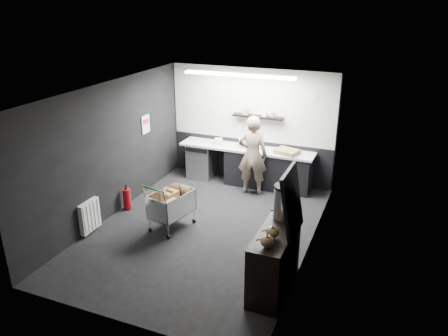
% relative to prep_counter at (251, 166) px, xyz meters
% --- Properties ---
extents(floor, '(5.50, 5.50, 0.00)m').
position_rel_prep_counter_xyz_m(floor, '(-0.14, -2.42, -0.46)').
color(floor, black).
rests_on(floor, ground).
extents(ceiling, '(5.50, 5.50, 0.00)m').
position_rel_prep_counter_xyz_m(ceiling, '(-0.14, -2.42, 2.24)').
color(ceiling, silver).
rests_on(ceiling, wall_back).
extents(wall_back, '(5.50, 0.00, 5.50)m').
position_rel_prep_counter_xyz_m(wall_back, '(-0.14, 0.33, 0.89)').
color(wall_back, black).
rests_on(wall_back, floor).
extents(wall_front, '(5.50, 0.00, 5.50)m').
position_rel_prep_counter_xyz_m(wall_front, '(-0.14, -5.17, 0.89)').
color(wall_front, black).
rests_on(wall_front, floor).
extents(wall_left, '(0.00, 5.50, 5.50)m').
position_rel_prep_counter_xyz_m(wall_left, '(-2.14, -2.42, 0.89)').
color(wall_left, black).
rests_on(wall_left, floor).
extents(wall_right, '(0.00, 5.50, 5.50)m').
position_rel_prep_counter_xyz_m(wall_right, '(1.86, -2.42, 0.89)').
color(wall_right, black).
rests_on(wall_right, floor).
extents(kitchen_wall_panel, '(3.95, 0.02, 1.70)m').
position_rel_prep_counter_xyz_m(kitchen_wall_panel, '(-0.14, 0.31, 1.39)').
color(kitchen_wall_panel, silver).
rests_on(kitchen_wall_panel, wall_back).
extents(dado_panel, '(3.95, 0.02, 1.00)m').
position_rel_prep_counter_xyz_m(dado_panel, '(-0.14, 0.31, 0.04)').
color(dado_panel, black).
rests_on(dado_panel, wall_back).
extents(floating_shelf, '(1.20, 0.22, 0.04)m').
position_rel_prep_counter_xyz_m(floating_shelf, '(0.06, 0.20, 1.16)').
color(floating_shelf, black).
rests_on(floating_shelf, wall_back).
extents(wall_clock, '(0.20, 0.03, 0.20)m').
position_rel_prep_counter_xyz_m(wall_clock, '(1.26, 0.30, 1.69)').
color(wall_clock, white).
rests_on(wall_clock, wall_back).
extents(poster, '(0.02, 0.30, 0.40)m').
position_rel_prep_counter_xyz_m(poster, '(-2.12, -1.12, 1.09)').
color(poster, white).
rests_on(poster, wall_left).
extents(poster_red_band, '(0.02, 0.22, 0.10)m').
position_rel_prep_counter_xyz_m(poster_red_band, '(-2.11, -1.12, 1.16)').
color(poster_red_band, red).
rests_on(poster_red_band, poster).
extents(radiator, '(0.10, 0.50, 0.60)m').
position_rel_prep_counter_xyz_m(radiator, '(-2.08, -3.32, -0.11)').
color(radiator, white).
rests_on(radiator, wall_left).
extents(ceiling_strip, '(2.40, 0.20, 0.04)m').
position_rel_prep_counter_xyz_m(ceiling_strip, '(-0.14, -0.57, 2.21)').
color(ceiling_strip, white).
rests_on(ceiling_strip, ceiling).
extents(prep_counter, '(3.20, 0.61, 0.90)m').
position_rel_prep_counter_xyz_m(prep_counter, '(0.00, 0.00, 0.00)').
color(prep_counter, black).
rests_on(prep_counter, floor).
extents(person, '(0.72, 0.53, 1.81)m').
position_rel_prep_counter_xyz_m(person, '(0.17, -0.45, 0.45)').
color(person, '#C3B59A').
rests_on(person, floor).
extents(shopping_cart, '(0.73, 1.03, 1.01)m').
position_rel_prep_counter_xyz_m(shopping_cart, '(-0.74, -2.56, 0.02)').
color(shopping_cart, silver).
rests_on(shopping_cart, floor).
extents(sideboard, '(0.56, 1.31, 1.96)m').
position_rel_prep_counter_xyz_m(sideboard, '(1.61, -3.62, 0.16)').
color(sideboard, black).
rests_on(sideboard, floor).
extents(fire_extinguisher, '(0.16, 0.16, 0.54)m').
position_rel_prep_counter_xyz_m(fire_extinguisher, '(-1.99, -2.23, -0.20)').
color(fire_extinguisher, '#AB0B11').
rests_on(fire_extinguisher, floor).
extents(cardboard_box, '(0.58, 0.49, 0.10)m').
position_rel_prep_counter_xyz_m(cardboard_box, '(0.85, -0.05, 0.49)').
color(cardboard_box, olive).
rests_on(cardboard_box, prep_counter).
extents(pink_tub, '(0.22, 0.22, 0.22)m').
position_rel_prep_counter_xyz_m(pink_tub, '(-0.21, 0.00, 0.55)').
color(pink_tub, beige).
rests_on(pink_tub, prep_counter).
extents(white_container, '(0.21, 0.18, 0.16)m').
position_rel_prep_counter_xyz_m(white_container, '(-0.81, -0.05, 0.52)').
color(white_container, white).
rests_on(white_container, prep_counter).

